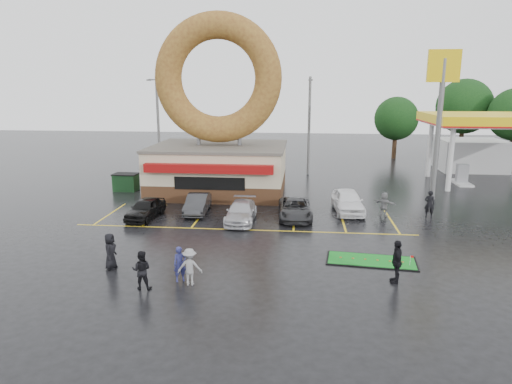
# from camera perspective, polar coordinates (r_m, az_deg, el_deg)

# --- Properties ---
(ground) EXTENTS (120.00, 120.00, 0.00)m
(ground) POSITION_cam_1_polar(r_m,az_deg,el_deg) (23.40, -2.90, -7.27)
(ground) COLOR black
(ground) RESTS_ON ground
(donut_shop) EXTENTS (10.20, 8.70, 13.50)m
(donut_shop) POSITION_cam_1_polar(r_m,az_deg,el_deg) (35.42, -4.67, 7.10)
(donut_shop) COLOR #472B19
(donut_shop) RESTS_ON ground
(gas_station) EXTENTS (12.30, 13.65, 5.90)m
(gas_station) POSITION_cam_1_polar(r_m,az_deg,el_deg) (45.97, 27.10, 6.13)
(gas_station) COLOR silver
(gas_station) RESTS_ON ground
(shell_sign) EXTENTS (2.20, 0.36, 10.60)m
(shell_sign) POSITION_cam_1_polar(r_m,az_deg,el_deg) (35.04, 22.13, 10.92)
(shell_sign) COLOR slate
(shell_sign) RESTS_ON ground
(streetlight_left) EXTENTS (0.40, 2.21, 9.00)m
(streetlight_left) POSITION_cam_1_polar(r_m,az_deg,el_deg) (43.82, -12.16, 8.42)
(streetlight_left) COLOR slate
(streetlight_left) RESTS_ON ground
(streetlight_mid) EXTENTS (0.40, 2.21, 9.00)m
(streetlight_mid) POSITION_cam_1_polar(r_m,az_deg,el_deg) (42.73, 6.66, 8.51)
(streetlight_mid) COLOR slate
(streetlight_mid) RESTS_ON ground
(streetlight_right) EXTENTS (0.40, 2.21, 9.00)m
(streetlight_right) POSITION_cam_1_polar(r_m,az_deg,el_deg) (45.51, 22.07, 7.92)
(streetlight_right) COLOR slate
(streetlight_right) RESTS_ON ground
(tree_far_c) EXTENTS (6.30, 6.30, 9.00)m
(tree_far_c) POSITION_cam_1_polar(r_m,az_deg,el_deg) (58.76, 24.61, 9.69)
(tree_far_c) COLOR #332114
(tree_far_c) RESTS_ON ground
(tree_far_d) EXTENTS (4.90, 4.90, 7.00)m
(tree_far_d) POSITION_cam_1_polar(r_m,az_deg,el_deg) (54.84, 17.12, 8.76)
(tree_far_d) COLOR #332114
(tree_far_d) RESTS_ON ground
(car_black) EXTENTS (1.88, 3.90, 1.28)m
(car_black) POSITION_cam_1_polar(r_m,az_deg,el_deg) (29.48, -13.64, -2.01)
(car_black) COLOR black
(car_black) RESTS_ON ground
(car_dgrey) EXTENTS (1.51, 3.84, 1.24)m
(car_dgrey) POSITION_cam_1_polar(r_m,az_deg,el_deg) (30.07, -7.32, -1.48)
(car_dgrey) COLOR #2A2A2C
(car_dgrey) RESTS_ON ground
(car_silver) EXTENTS (1.74, 4.22, 1.22)m
(car_silver) POSITION_cam_1_polar(r_m,az_deg,el_deg) (28.01, -1.87, -2.49)
(car_silver) COLOR #AFAEB3
(car_silver) RESTS_ON ground
(car_grey) EXTENTS (2.28, 4.49, 1.22)m
(car_grey) POSITION_cam_1_polar(r_m,az_deg,el_deg) (28.79, 4.89, -2.11)
(car_grey) COLOR #2B2B2E
(car_grey) RESTS_ON ground
(car_white) EXTENTS (2.11, 4.57, 1.52)m
(car_white) POSITION_cam_1_polar(r_m,az_deg,el_deg) (30.59, 11.40, -1.13)
(car_white) COLOR white
(car_white) RESTS_ON ground
(person_blue) EXTENTS (0.66, 0.58, 1.53)m
(person_blue) POSITION_cam_1_polar(r_m,az_deg,el_deg) (19.86, -9.48, -8.88)
(person_blue) COLOR navy
(person_blue) RESTS_ON ground
(person_blackjkt) EXTENTS (0.84, 0.68, 1.63)m
(person_blackjkt) POSITION_cam_1_polar(r_m,az_deg,el_deg) (19.45, -14.11, -9.43)
(person_blackjkt) COLOR black
(person_blackjkt) RESTS_ON ground
(person_hoodie) EXTENTS (1.08, 0.69, 1.59)m
(person_hoodie) POSITION_cam_1_polar(r_m,az_deg,el_deg) (19.43, -8.28, -9.24)
(person_hoodie) COLOR gray
(person_hoodie) RESTS_ON ground
(person_bystander) EXTENTS (0.57, 0.84, 1.67)m
(person_bystander) POSITION_cam_1_polar(r_m,az_deg,el_deg) (21.87, -17.75, -7.05)
(person_bystander) COLOR black
(person_bystander) RESTS_ON ground
(person_cameraman) EXTENTS (0.51, 1.12, 1.87)m
(person_cameraman) POSITION_cam_1_polar(r_m,az_deg,el_deg) (20.29, 17.18, -8.30)
(person_cameraman) COLOR black
(person_cameraman) RESTS_ON ground
(person_walker_near) EXTENTS (1.45, 1.17, 1.54)m
(person_walker_near) POSITION_cam_1_polar(r_m,az_deg,el_deg) (30.31, 15.73, -1.46)
(person_walker_near) COLOR gray
(person_walker_near) RESTS_ON ground
(person_walker_far) EXTENTS (0.71, 0.56, 1.73)m
(person_walker_far) POSITION_cam_1_polar(r_m,az_deg,el_deg) (30.88, 20.87, -1.40)
(person_walker_far) COLOR black
(person_walker_far) RESTS_ON ground
(dumpster) EXTENTS (1.84, 1.26, 1.30)m
(dumpster) POSITION_cam_1_polar(r_m,az_deg,el_deg) (37.72, -15.95, 1.14)
(dumpster) COLOR #173D1C
(dumpster) RESTS_ON ground
(putting_green) EXTENTS (4.38, 2.26, 0.53)m
(putting_green) POSITION_cam_1_polar(r_m,az_deg,el_deg) (22.62, 14.21, -8.31)
(putting_green) COLOR black
(putting_green) RESTS_ON ground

